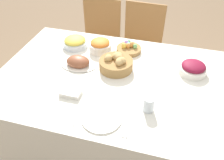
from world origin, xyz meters
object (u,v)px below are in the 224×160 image
fork (79,113)px  spoon (131,124)px  chair_far_left (99,40)px  pineapple_bowl (75,42)px  egg_basket (129,48)px  carrot_bowl (100,46)px  butter_dish (71,93)px  knife (126,123)px  ham_platter (78,62)px  chair_far_center (140,46)px  bread_basket (116,63)px  beet_salad_bowl (193,68)px  dinner_plate (102,118)px  drinking_cup (149,104)px

fork → spoon: same height
chair_far_left → pineapple_bowl: bearing=-88.3°
egg_basket → carrot_bowl: size_ratio=1.10×
chair_far_left → butter_dish: (0.20, -1.19, 0.30)m
knife → spoon: bearing=-3.2°
ham_platter → butter_dish: bearing=-76.8°
chair_far_center → ham_platter: bearing=-108.3°
chair_far_center → spoon: (0.16, -1.33, 0.29)m
chair_far_center → chair_far_left: (-0.47, 0.00, 0.00)m
bread_basket → fork: size_ratio=1.26×
chair_far_left → fork: bearing=-74.8°
pineapple_bowl → spoon: size_ratio=1.06×
bread_basket → ham_platter: (-0.29, -0.03, -0.02)m
chair_far_left → beet_salad_bowl: (0.96, -0.73, 0.33)m
beet_salad_bowl → dinner_plate: (-0.50, -0.60, -0.04)m
chair_far_center → dinner_plate: 1.36m
fork → bread_basket: bearing=75.3°
fork → drinking_cup: drinking_cup is taller
beet_salad_bowl → pineapple_bowl: bearing=172.9°
ham_platter → chair_far_left: bearing=98.3°
pineapple_bowl → drinking_cup: size_ratio=2.15×
knife → egg_basket: bearing=98.1°
chair_far_center → pineapple_bowl: (-0.47, -0.61, 0.32)m
chair_far_center → bread_basket: size_ratio=3.79×
egg_basket → butter_dish: (-0.25, -0.62, -0.01)m
ham_platter → carrot_bowl: carrot_bowl is taller
butter_dish → dinner_plate: bearing=-28.7°
dinner_plate → drinking_cup: (0.25, 0.14, 0.04)m
bread_basket → chair_far_left: bearing=116.5°
bread_basket → spoon: (0.22, -0.50, -0.05)m
butter_dish → chair_far_center: bearing=77.4°
ham_platter → spoon: (0.51, -0.46, -0.02)m
ham_platter → knife: bearing=-44.1°
ham_platter → beet_salad_bowl: size_ratio=1.37×
spoon → butter_dish: (-0.43, 0.14, 0.01)m
chair_far_center → knife: (0.13, -1.33, 0.29)m
egg_basket → pineapple_bowl: 0.46m
egg_basket → beet_salad_bowl: bearing=-17.9°
chair_far_left → butter_dish: chair_far_left is taller
fork → pineapple_bowl: bearing=110.6°
beet_salad_bowl → spoon: size_ratio=1.02×
knife → drinking_cup: size_ratio=2.03×
chair_far_left → butter_dish: size_ratio=7.00×
fork → butter_dish: 0.18m
egg_basket → beet_salad_bowl: 0.54m
pineapple_bowl → spoon: pineapple_bowl is taller
ham_platter → bread_basket: bearing=6.5°
ham_platter → knife: (0.48, -0.46, -0.02)m
dinner_plate → drinking_cup: drinking_cup is taller
chair_far_left → bread_basket: size_ratio=3.79×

